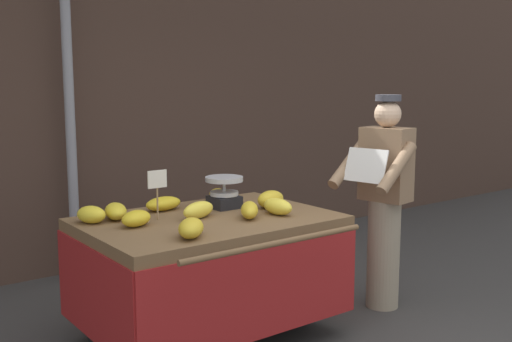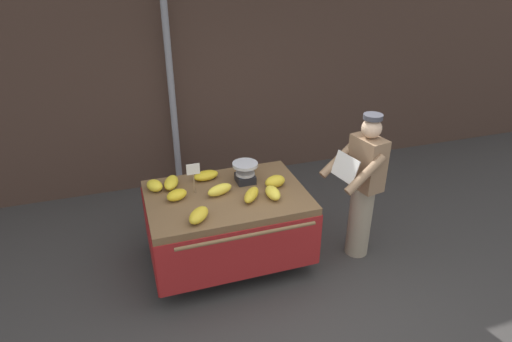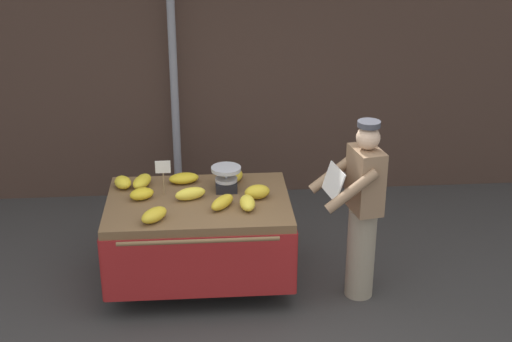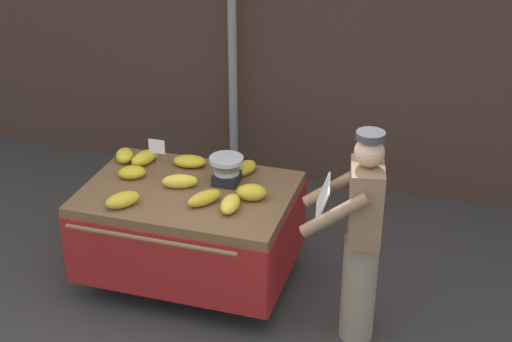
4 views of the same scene
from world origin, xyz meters
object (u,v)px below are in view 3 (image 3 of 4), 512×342
object	(u,v)px
weighing_scale	(226,179)
price_sign	(163,170)
street_pole	(174,76)
banana_bunch_6	(123,182)
banana_cart	(199,222)
vendor_person	(362,210)
banana_bunch_3	(235,176)
banana_bunch_9	(247,203)
banana_bunch_2	(142,194)
banana_bunch_1	(257,192)
banana_bunch_4	(222,202)
banana_bunch_7	(154,215)
banana_bunch_0	(142,181)
banana_bunch_5	(190,194)
banana_bunch_8	(184,178)

from	to	relation	value
weighing_scale	price_sign	distance (m)	0.60
street_pole	banana_bunch_6	world-z (taller)	street_pole
banana_cart	weighing_scale	size ratio (longest dim) A/B	6.09
street_pole	vendor_person	bearing A→B (deg)	-52.34
banana_bunch_3	banana_bunch_9	distance (m)	0.63
banana_bunch_2	vendor_person	xyz separation A→B (m)	(1.97, -0.36, -0.06)
banana_bunch_9	banana_bunch_3	bearing A→B (deg)	97.29
street_pole	vendor_person	size ratio (longest dim) A/B	1.78
banana_bunch_1	banana_bunch_6	bearing A→B (deg)	165.33
price_sign	banana_bunch_2	size ratio (longest dim) A/B	1.50
banana_bunch_2	banana_bunch_3	xyz separation A→B (m)	(0.87, 0.35, -0.00)
price_sign	banana_bunch_4	size ratio (longest dim) A/B	1.14
banana_bunch_7	banana_cart	bearing A→B (deg)	46.73
weighing_scale	banana_bunch_2	bearing A→B (deg)	-169.88
banana_bunch_0	banana_bunch_5	world-z (taller)	banana_bunch_5
banana_bunch_7	banana_bunch_5	bearing A→B (deg)	53.34
banana_bunch_1	banana_bunch_4	xyz separation A→B (m)	(-0.33, -0.18, -0.01)
banana_bunch_1	banana_bunch_2	world-z (taller)	banana_bunch_1
banana_bunch_4	vendor_person	size ratio (longest dim) A/B	0.17
banana_bunch_7	vendor_person	size ratio (longest dim) A/B	0.16
banana_bunch_4	banana_bunch_8	world-z (taller)	banana_bunch_4
weighing_scale	banana_cart	bearing A→B (deg)	-143.97
banana_bunch_4	banana_bunch_1	bearing A→B (deg)	28.53
banana_bunch_2	banana_bunch_4	bearing A→B (deg)	-18.33
banana_bunch_2	banana_bunch_9	size ratio (longest dim) A/B	0.88
banana_bunch_1	banana_bunch_4	world-z (taller)	banana_bunch_1
price_sign	banana_bunch_9	world-z (taller)	price_sign
street_pole	banana_bunch_1	size ratio (longest dim) A/B	12.77
banana_bunch_0	banana_cart	bearing A→B (deg)	-32.33
price_sign	banana_bunch_8	size ratio (longest dim) A/B	1.18
banana_bunch_8	banana_bunch_7	bearing A→B (deg)	-107.05
price_sign	banana_bunch_4	bearing A→B (deg)	-31.37
banana_bunch_7	weighing_scale	bearing A→B (deg)	42.72
banana_bunch_2	banana_bunch_6	world-z (taller)	banana_bunch_6
banana_bunch_6	vendor_person	world-z (taller)	vendor_person
banana_bunch_3	banana_bunch_9	bearing A→B (deg)	-82.71
banana_bunch_7	banana_bunch_0	bearing A→B (deg)	101.69
street_pole	weighing_scale	bearing A→B (deg)	-73.25
weighing_scale	banana_bunch_6	distance (m)	0.99
banana_bunch_2	banana_bunch_7	bearing A→B (deg)	-73.30
weighing_scale	banana_bunch_3	distance (m)	0.24
banana_bunch_1	banana_bunch_4	bearing A→B (deg)	-151.47
banana_bunch_7	banana_bunch_9	distance (m)	0.84
banana_bunch_0	banana_bunch_3	distance (m)	0.89
price_sign	banana_bunch_6	world-z (taller)	price_sign
banana_bunch_3	banana_bunch_8	size ratio (longest dim) A/B	0.86
banana_cart	price_sign	xyz separation A→B (m)	(-0.31, 0.14, 0.47)
price_sign	banana_bunch_8	bearing A→B (deg)	54.84
banana_bunch_0	banana_bunch_5	xyz separation A→B (m)	(0.46, -0.32, 0.00)
banana_bunch_5	vendor_person	bearing A→B (deg)	-11.84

